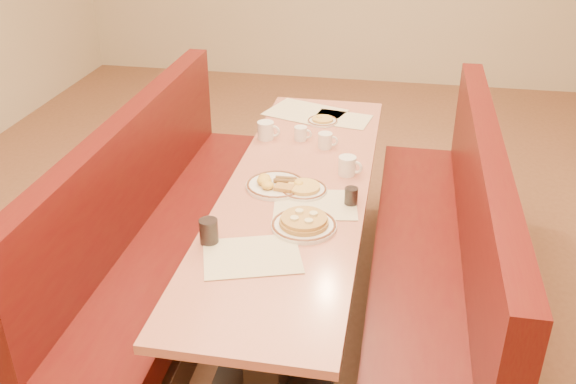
% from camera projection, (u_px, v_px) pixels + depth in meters
% --- Properties ---
extents(ground, '(8.00, 8.00, 0.00)m').
position_uv_depth(ground, '(296.00, 306.00, 3.55)').
color(ground, '#9E6647').
rests_on(ground, ground).
extents(diner_table, '(0.70, 2.50, 0.75)m').
position_uv_depth(diner_table, '(297.00, 249.00, 3.37)').
color(diner_table, black).
rests_on(diner_table, ground).
extents(booth_left, '(0.55, 2.50, 1.05)m').
position_uv_depth(booth_left, '(165.00, 237.00, 3.49)').
color(booth_left, '#4C3326').
rests_on(booth_left, ground).
extents(booth_right, '(0.55, 2.50, 1.05)m').
position_uv_depth(booth_right, '(439.00, 265.00, 3.26)').
color(booth_right, '#4C3326').
rests_on(booth_right, ground).
extents(placemat_near_left, '(0.47, 0.41, 0.00)m').
position_uv_depth(placemat_near_left, '(252.00, 256.00, 2.63)').
color(placemat_near_left, beige).
rests_on(placemat_near_left, diner_table).
extents(placemat_near_right, '(0.42, 0.34, 0.00)m').
position_uv_depth(placemat_near_right, '(315.00, 204.00, 3.02)').
color(placemat_near_right, beige).
rests_on(placemat_near_right, diner_table).
extents(placemat_far_left, '(0.55, 0.48, 0.00)m').
position_uv_depth(placemat_far_left, '(305.00, 112.00, 4.07)').
color(placemat_far_left, beige).
rests_on(placemat_far_left, diner_table).
extents(placemat_far_right, '(0.38, 0.31, 0.00)m').
position_uv_depth(placemat_far_right, '(342.00, 119.00, 3.97)').
color(placemat_far_right, beige).
rests_on(placemat_far_right, diner_table).
extents(pancake_plate, '(0.29, 0.29, 0.07)m').
position_uv_depth(pancake_plate, '(304.00, 223.00, 2.83)').
color(pancake_plate, white).
rests_on(pancake_plate, diner_table).
extents(eggs_plate, '(0.30, 0.30, 0.06)m').
position_uv_depth(eggs_plate, '(275.00, 184.00, 3.16)').
color(eggs_plate, white).
rests_on(eggs_plate, diner_table).
extents(extra_plate_mid, '(0.23, 0.23, 0.05)m').
position_uv_depth(extra_plate_mid, '(304.00, 189.00, 3.13)').
color(extra_plate_mid, white).
rests_on(extra_plate_mid, diner_table).
extents(extra_plate_far, '(0.19, 0.19, 0.04)m').
position_uv_depth(extra_plate_far, '(323.00, 120.00, 3.92)').
color(extra_plate_far, white).
rests_on(extra_plate_far, diner_table).
extents(coffee_mug_a, '(0.13, 0.09, 0.10)m').
position_uv_depth(coffee_mug_a, '(348.00, 166.00, 3.28)').
color(coffee_mug_a, white).
rests_on(coffee_mug_a, diner_table).
extents(coffee_mug_b, '(0.14, 0.10, 0.10)m').
position_uv_depth(coffee_mug_b, '(266.00, 130.00, 3.68)').
color(coffee_mug_b, white).
rests_on(coffee_mug_b, diner_table).
extents(coffee_mug_c, '(0.11, 0.08, 0.09)m').
position_uv_depth(coffee_mug_c, '(326.00, 140.00, 3.58)').
color(coffee_mug_c, white).
rests_on(coffee_mug_c, diner_table).
extents(coffee_mug_d, '(0.10, 0.07, 0.08)m').
position_uv_depth(coffee_mug_d, '(301.00, 133.00, 3.67)').
color(coffee_mug_d, white).
rests_on(coffee_mug_d, diner_table).
extents(soda_tumbler_near, '(0.08, 0.08, 0.11)m').
position_uv_depth(soda_tumbler_near, '(209.00, 232.00, 2.70)').
color(soda_tumbler_near, black).
rests_on(soda_tumbler_near, diner_table).
extents(soda_tumbler_mid, '(0.06, 0.06, 0.09)m').
position_uv_depth(soda_tumbler_mid, '(351.00, 196.00, 3.00)').
color(soda_tumbler_mid, black).
rests_on(soda_tumbler_mid, diner_table).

